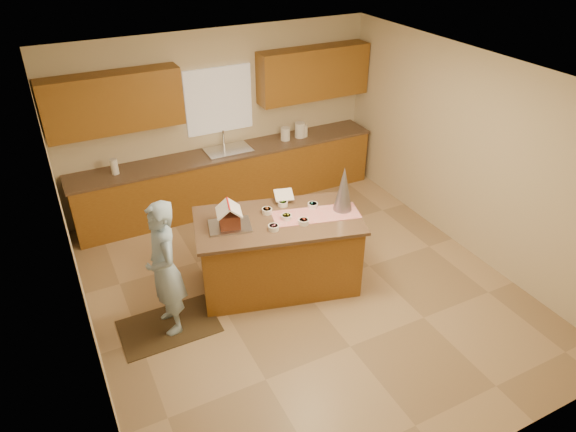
% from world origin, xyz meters
% --- Properties ---
extents(floor, '(5.50, 5.50, 0.00)m').
position_xyz_m(floor, '(0.00, 0.00, 0.00)').
color(floor, tan).
rests_on(floor, ground).
extents(ceiling, '(5.50, 5.50, 0.00)m').
position_xyz_m(ceiling, '(0.00, 0.00, 2.70)').
color(ceiling, silver).
rests_on(ceiling, floor).
extents(wall_back, '(5.50, 5.50, 0.00)m').
position_xyz_m(wall_back, '(0.00, 2.75, 1.35)').
color(wall_back, beige).
rests_on(wall_back, floor).
extents(wall_front, '(5.50, 5.50, 0.00)m').
position_xyz_m(wall_front, '(0.00, -2.75, 1.35)').
color(wall_front, beige).
rests_on(wall_front, floor).
extents(wall_left, '(5.50, 5.50, 0.00)m').
position_xyz_m(wall_left, '(-2.50, 0.00, 1.35)').
color(wall_left, beige).
rests_on(wall_left, floor).
extents(wall_right, '(5.50, 5.50, 0.00)m').
position_xyz_m(wall_right, '(2.50, 0.00, 1.35)').
color(wall_right, beige).
rests_on(wall_right, floor).
extents(stone_accent, '(0.00, 2.50, 2.50)m').
position_xyz_m(stone_accent, '(-2.48, -0.80, 1.25)').
color(stone_accent, gray).
rests_on(stone_accent, wall_left).
extents(window_curtain, '(1.05, 0.03, 1.00)m').
position_xyz_m(window_curtain, '(0.00, 2.72, 1.65)').
color(window_curtain, white).
rests_on(window_curtain, wall_back).
extents(back_counter_base, '(4.80, 0.60, 0.88)m').
position_xyz_m(back_counter_base, '(0.00, 2.45, 0.44)').
color(back_counter_base, brown).
rests_on(back_counter_base, floor).
extents(back_counter_top, '(4.85, 0.63, 0.04)m').
position_xyz_m(back_counter_top, '(0.00, 2.45, 0.90)').
color(back_counter_top, brown).
rests_on(back_counter_top, back_counter_base).
extents(upper_cabinet_left, '(1.85, 0.35, 0.80)m').
position_xyz_m(upper_cabinet_left, '(-1.55, 2.57, 1.90)').
color(upper_cabinet_left, brown).
rests_on(upper_cabinet_left, wall_back).
extents(upper_cabinet_right, '(1.85, 0.35, 0.80)m').
position_xyz_m(upper_cabinet_right, '(1.55, 2.57, 1.90)').
color(upper_cabinet_right, brown).
rests_on(upper_cabinet_right, wall_back).
extents(sink, '(0.70, 0.45, 0.12)m').
position_xyz_m(sink, '(0.00, 2.45, 0.89)').
color(sink, silver).
rests_on(sink, back_counter_top).
extents(faucet, '(0.03, 0.03, 0.28)m').
position_xyz_m(faucet, '(0.00, 2.63, 1.06)').
color(faucet, silver).
rests_on(faucet, back_counter_top).
extents(island_base, '(2.08, 1.40, 0.93)m').
position_xyz_m(island_base, '(-0.22, 0.23, 0.46)').
color(island_base, brown).
rests_on(island_base, floor).
extents(island_top, '(2.18, 1.50, 0.04)m').
position_xyz_m(island_top, '(-0.22, 0.23, 0.95)').
color(island_top, brown).
rests_on(island_top, island_base).
extents(table_runner, '(1.12, 0.63, 0.01)m').
position_xyz_m(table_runner, '(0.24, 0.11, 0.97)').
color(table_runner, red).
rests_on(table_runner, island_top).
extents(baking_tray, '(0.56, 0.47, 0.03)m').
position_xyz_m(baking_tray, '(-0.80, 0.33, 0.98)').
color(baking_tray, silver).
rests_on(baking_tray, island_top).
extents(cookbook, '(0.27, 0.23, 0.10)m').
position_xyz_m(cookbook, '(0.03, 0.58, 1.07)').
color(cookbook, white).
rests_on(cookbook, island_top).
extents(tinsel_tree, '(0.28, 0.28, 0.58)m').
position_xyz_m(tinsel_tree, '(0.59, 0.07, 1.26)').
color(tinsel_tree, '#A1A2AD').
rests_on(tinsel_tree, island_top).
extents(rug, '(1.10, 0.72, 0.01)m').
position_xyz_m(rug, '(-1.71, 0.08, 0.01)').
color(rug, black).
rests_on(rug, floor).
extents(boy, '(0.40, 0.60, 1.62)m').
position_xyz_m(boy, '(-1.66, 0.08, 0.82)').
color(boy, '#9DC0DF').
rests_on(boy, rug).
extents(canister_a, '(0.15, 0.15, 0.21)m').
position_xyz_m(canister_a, '(0.99, 2.45, 1.02)').
color(canister_a, white).
rests_on(canister_a, back_counter_top).
extents(canister_b, '(0.17, 0.17, 0.25)m').
position_xyz_m(canister_b, '(1.25, 2.45, 1.04)').
color(canister_b, white).
rests_on(canister_b, back_counter_top).
extents(canister_c, '(0.13, 0.13, 0.19)m').
position_xyz_m(canister_c, '(1.32, 2.45, 1.01)').
color(canister_c, white).
rests_on(canister_c, back_counter_top).
extents(paper_towel, '(0.10, 0.10, 0.23)m').
position_xyz_m(paper_towel, '(-1.71, 2.45, 1.03)').
color(paper_towel, white).
rests_on(paper_towel, back_counter_top).
extents(gingerbread_house, '(0.35, 0.36, 0.30)m').
position_xyz_m(gingerbread_house, '(-0.80, 0.33, 1.11)').
color(gingerbread_house, '#572617').
rests_on(gingerbread_house, baking_tray).
extents(candy_bowls, '(0.78, 0.62, 0.06)m').
position_xyz_m(candy_bowls, '(-0.08, 0.24, 1.00)').
color(candy_bowls, red).
rests_on(candy_bowls, island_top).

